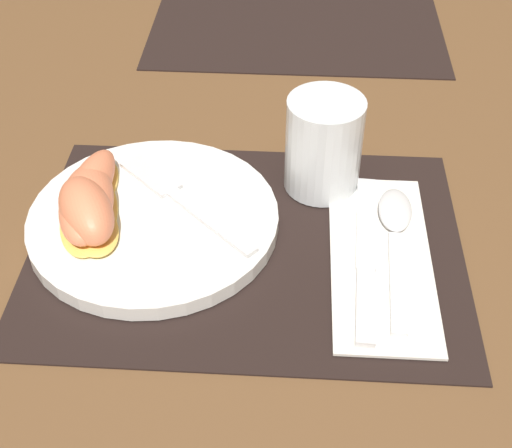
{
  "coord_description": "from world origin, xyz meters",
  "views": [
    {
      "loc": [
        0.04,
        -0.5,
        0.48
      ],
      "look_at": [
        0.01,
        0.01,
        0.02
      ],
      "focal_mm": 50.0,
      "sensor_mm": 36.0,
      "label": 1
    }
  ],
  "objects_px": {
    "citrus_wedge_1": "(87,206)",
    "plate": "(154,220)",
    "knife": "(366,258)",
    "citrus_wedge_0": "(89,191)",
    "citrus_wedge_2": "(87,213)",
    "juice_glass": "(323,150)",
    "fork": "(177,196)",
    "spoon": "(396,228)"
  },
  "relations": [
    {
      "from": "citrus_wedge_1",
      "to": "plate",
      "type": "bearing_deg",
      "value": 9.93
    },
    {
      "from": "knife",
      "to": "citrus_wedge_0",
      "type": "bearing_deg",
      "value": 169.14
    },
    {
      "from": "knife",
      "to": "citrus_wedge_2",
      "type": "height_order",
      "value": "citrus_wedge_2"
    },
    {
      "from": "juice_glass",
      "to": "fork",
      "type": "bearing_deg",
      "value": -160.57
    },
    {
      "from": "citrus_wedge_0",
      "to": "citrus_wedge_2",
      "type": "height_order",
      "value": "citrus_wedge_2"
    },
    {
      "from": "knife",
      "to": "citrus_wedge_1",
      "type": "distance_m",
      "value": 0.27
    },
    {
      "from": "fork",
      "to": "citrus_wedge_0",
      "type": "distance_m",
      "value": 0.09
    },
    {
      "from": "plate",
      "to": "juice_glass",
      "type": "relative_size",
      "value": 2.42
    },
    {
      "from": "juice_glass",
      "to": "citrus_wedge_0",
      "type": "bearing_deg",
      "value": -164.61
    },
    {
      "from": "plate",
      "to": "citrus_wedge_2",
      "type": "distance_m",
      "value": 0.07
    },
    {
      "from": "juice_glass",
      "to": "citrus_wedge_2",
      "type": "bearing_deg",
      "value": -155.39
    },
    {
      "from": "fork",
      "to": "citrus_wedge_2",
      "type": "height_order",
      "value": "citrus_wedge_2"
    },
    {
      "from": "plate",
      "to": "citrus_wedge_0",
      "type": "distance_m",
      "value": 0.07
    },
    {
      "from": "citrus_wedge_2",
      "to": "fork",
      "type": "bearing_deg",
      "value": 33.28
    },
    {
      "from": "plate",
      "to": "citrus_wedge_1",
      "type": "xyz_separation_m",
      "value": [
        -0.06,
        -0.01,
        0.02
      ]
    },
    {
      "from": "plate",
      "to": "citrus_wedge_1",
      "type": "height_order",
      "value": "citrus_wedge_1"
    },
    {
      "from": "plate",
      "to": "fork",
      "type": "height_order",
      "value": "fork"
    },
    {
      "from": "citrus_wedge_2",
      "to": "juice_glass",
      "type": "bearing_deg",
      "value": 24.61
    },
    {
      "from": "juice_glass",
      "to": "citrus_wedge_0",
      "type": "height_order",
      "value": "juice_glass"
    },
    {
      "from": "juice_glass",
      "to": "spoon",
      "type": "height_order",
      "value": "juice_glass"
    },
    {
      "from": "juice_glass",
      "to": "citrus_wedge_1",
      "type": "height_order",
      "value": "juice_glass"
    },
    {
      "from": "spoon",
      "to": "citrus_wedge_2",
      "type": "relative_size",
      "value": 1.79
    },
    {
      "from": "knife",
      "to": "citrus_wedge_0",
      "type": "distance_m",
      "value": 0.28
    },
    {
      "from": "fork",
      "to": "juice_glass",
      "type": "bearing_deg",
      "value": 19.43
    },
    {
      "from": "juice_glass",
      "to": "spoon",
      "type": "distance_m",
      "value": 0.11
    },
    {
      "from": "spoon",
      "to": "citrus_wedge_2",
      "type": "distance_m",
      "value": 0.3
    },
    {
      "from": "spoon",
      "to": "knife",
      "type": "bearing_deg",
      "value": -126.74
    },
    {
      "from": "plate",
      "to": "citrus_wedge_0",
      "type": "height_order",
      "value": "citrus_wedge_0"
    },
    {
      "from": "fork",
      "to": "citrus_wedge_1",
      "type": "height_order",
      "value": "citrus_wedge_1"
    },
    {
      "from": "juice_glass",
      "to": "citrus_wedge_0",
      "type": "relative_size",
      "value": 0.79
    },
    {
      "from": "juice_glass",
      "to": "citrus_wedge_1",
      "type": "bearing_deg",
      "value": -158.85
    },
    {
      "from": "fork",
      "to": "citrus_wedge_1",
      "type": "relative_size",
      "value": 1.24
    },
    {
      "from": "spoon",
      "to": "fork",
      "type": "height_order",
      "value": "fork"
    },
    {
      "from": "knife",
      "to": "citrus_wedge_1",
      "type": "bearing_deg",
      "value": 174.02
    },
    {
      "from": "citrus_wedge_1",
      "to": "citrus_wedge_0",
      "type": "bearing_deg",
      "value": 99.75
    },
    {
      "from": "citrus_wedge_1",
      "to": "citrus_wedge_2",
      "type": "bearing_deg",
      "value": -75.75
    },
    {
      "from": "citrus_wedge_0",
      "to": "citrus_wedge_2",
      "type": "relative_size",
      "value": 1.21
    },
    {
      "from": "knife",
      "to": "spoon",
      "type": "distance_m",
      "value": 0.05
    },
    {
      "from": "plate",
      "to": "citrus_wedge_2",
      "type": "height_order",
      "value": "citrus_wedge_2"
    },
    {
      "from": "plate",
      "to": "juice_glass",
      "type": "distance_m",
      "value": 0.19
    },
    {
      "from": "plate",
      "to": "spoon",
      "type": "height_order",
      "value": "plate"
    },
    {
      "from": "citrus_wedge_2",
      "to": "citrus_wedge_0",
      "type": "bearing_deg",
      "value": 101.45
    }
  ]
}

